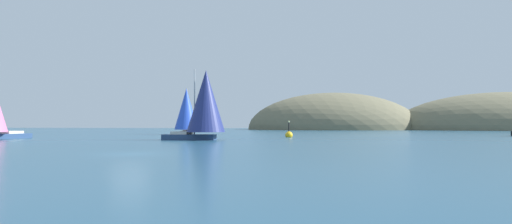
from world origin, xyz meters
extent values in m
plane|color=navy|center=(0.00, 0.00, 0.00)|extent=(360.00, 360.00, 0.00)
ellipsoid|color=#6B664C|center=(60.00, 135.00, 0.00)|extent=(71.01, 44.00, 24.59)
ellipsoid|color=#6B664C|center=(5.00, 135.00, 0.00)|extent=(60.00, 44.00, 25.83)
cube|color=navy|center=(-5.74, 25.12, 0.33)|extent=(6.58, 2.53, 0.66)
cube|color=beige|center=(-6.89, 24.99, 0.84)|extent=(2.19, 1.61, 0.36)
cylinder|color=#B2B2B7|center=(-5.10, 25.19, 4.62)|extent=(0.14, 0.14, 7.91)
cone|color=navy|center=(-3.70, 25.34, 4.72)|extent=(5.11, 5.11, 7.51)
cube|color=navy|center=(-31.60, 24.39, 0.32)|extent=(2.28, 8.36, 0.63)
cube|color=beige|center=(-31.57, 25.89, 0.81)|extent=(1.67, 2.69, 0.36)
cube|color=black|center=(-17.69, 54.69, 0.31)|extent=(4.19, 7.33, 0.62)
cube|color=beige|center=(-18.08, 55.89, 0.80)|extent=(2.22, 2.64, 0.36)
cylinder|color=#B2B2B7|center=(-17.47, 54.02, 4.67)|extent=(0.14, 0.14, 8.11)
cone|color=blue|center=(-16.98, 52.55, 4.73)|extent=(5.52, 5.52, 7.62)
sphere|color=gold|center=(4.30, 39.19, 0.30)|extent=(1.10, 1.10, 1.10)
cylinder|color=black|center=(4.30, 39.19, 1.35)|extent=(0.20, 0.20, 1.60)
sphere|color=#F2EA99|center=(4.30, 39.19, 2.27)|extent=(0.24, 0.24, 0.24)
camera|label=1|loc=(14.43, -26.81, 1.92)|focal=31.95mm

